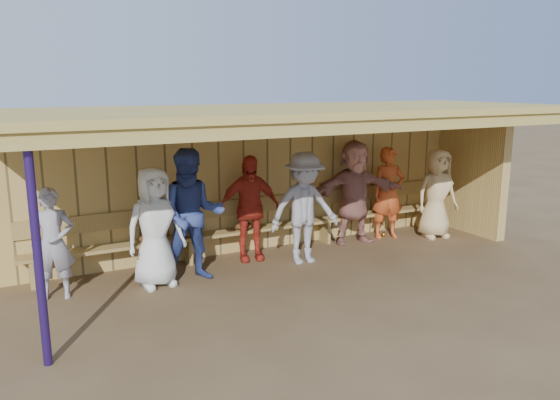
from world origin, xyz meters
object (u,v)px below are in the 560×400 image
object	(u,v)px
bench	(259,222)
player_g	(388,193)
player_f	(354,192)
player_h	(437,193)
player_a	(53,244)
player_e	(304,208)
player_b	(155,227)
player_c	(192,215)
player_d	(249,208)

from	to	relation	value
bench	player_g	bearing A→B (deg)	-6.97
player_f	player_h	bearing A→B (deg)	-5.50
player_a	player_e	world-z (taller)	player_e
player_a	player_b	size ratio (longest dim) A/B	0.88
player_b	player_e	size ratio (longest dim) A/B	0.96
player_f	bench	size ratio (longest dim) A/B	0.25
player_h	player_c	bearing A→B (deg)	-170.33
player_f	player_d	bearing A→B (deg)	-171.13
player_e	player_h	bearing A→B (deg)	7.82
player_a	player_g	bearing A→B (deg)	14.50
player_c	bench	bearing A→B (deg)	45.41
player_b	player_c	world-z (taller)	player_c
player_e	player_a	bearing A→B (deg)	-178.82
player_f	bench	bearing A→B (deg)	178.41
player_f	player_a	bearing A→B (deg)	-167.89
player_g	player_d	bearing A→B (deg)	-166.66
player_a	player_c	bearing A→B (deg)	6.40
player_g	bench	world-z (taller)	player_g
player_c	player_d	xyz separation A→B (m)	(1.11, 0.47, -0.11)
player_d	player_a	bearing A→B (deg)	-163.38
player_b	bench	xyz separation A→B (m)	(2.00, 0.80, -0.33)
player_d	player_e	bearing A→B (deg)	-25.97
player_a	player_b	bearing A→B (deg)	4.34
player_d	player_h	world-z (taller)	player_d
player_f	player_h	size ratio (longest dim) A/B	1.12
player_a	player_f	size ratio (longest dim) A/B	0.81
player_d	player_f	size ratio (longest dim) A/B	0.92
bench	player_e	bearing A→B (deg)	-65.82
player_b	player_h	world-z (taller)	player_b
player_g	player_h	size ratio (longest dim) A/B	1.02
player_d	player_g	bearing A→B (deg)	11.01
player_b	player_d	size ratio (longest dim) A/B	1.00
player_c	player_h	distance (m)	4.77
player_h	bench	distance (m)	3.41
player_d	player_g	world-z (taller)	player_d
player_c	bench	world-z (taller)	player_c
player_h	bench	size ratio (longest dim) A/B	0.22
player_c	player_h	bearing A→B (deg)	17.77
bench	player_f	bearing A→B (deg)	-9.96
player_a	bench	xyz separation A→B (m)	(3.32, 0.64, -0.23)
player_d	player_g	size ratio (longest dim) A/B	1.02
player_b	player_h	distance (m)	5.32
player_h	player_g	bearing A→B (deg)	163.09
player_e	player_g	size ratio (longest dim) A/B	1.06
player_a	player_b	world-z (taller)	player_b
player_c	player_d	distance (m)	1.21
player_a	player_g	world-z (taller)	player_g
player_b	player_d	world-z (taller)	player_d
player_d	player_f	bearing A→B (deg)	11.14
player_b	player_c	bearing A→B (deg)	-7.82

